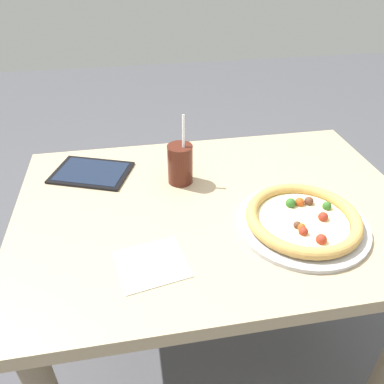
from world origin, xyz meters
name	(u,v)px	position (x,y,z in m)	size (l,w,h in m)	color
ground_plane	(209,353)	(0.00, 0.00, 0.00)	(8.00, 8.00, 0.00)	#4C4C51
dining_table	(214,236)	(0.00, 0.00, 0.63)	(1.14, 0.80, 0.75)	tan
pizza_near	(303,220)	(0.21, -0.13, 0.77)	(0.35, 0.35, 0.04)	#B7B7BC
drink_cup_colored	(180,164)	(-0.08, 0.14, 0.81)	(0.08, 0.08, 0.22)	#4C1E14
paper_napkin	(152,264)	(-0.20, -0.21, 0.75)	(0.16, 0.14, 0.00)	white
tablet	(92,172)	(-0.36, 0.24, 0.75)	(0.28, 0.24, 0.01)	black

